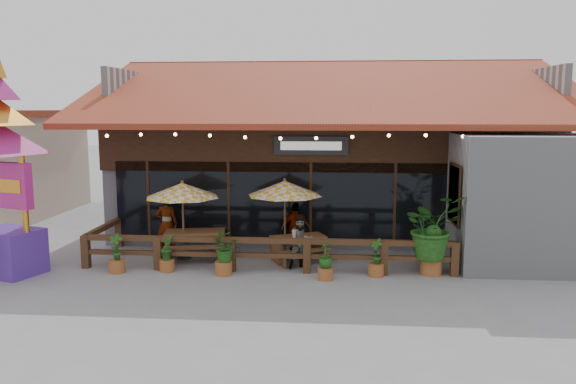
# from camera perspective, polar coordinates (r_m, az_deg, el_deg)

# --- Properties ---
(ground) EXTENTS (100.00, 100.00, 0.00)m
(ground) POSITION_cam_1_polar(r_m,az_deg,el_deg) (15.41, 3.90, -7.70)
(ground) COLOR gray
(ground) RESTS_ON ground
(restaurant_building) EXTENTS (15.50, 14.73, 6.09)m
(restaurant_building) POSITION_cam_1_polar(r_m,az_deg,el_deg) (21.51, 4.87, 2.88)
(restaurant_building) COLOR #ABABB0
(restaurant_building) RESTS_ON ground
(patio_railing) EXTENTS (10.00, 2.60, 0.92)m
(patio_railing) POSITION_cam_1_polar(r_m,az_deg,el_deg) (15.18, -4.67, -5.55)
(patio_railing) COLOR #4D301B
(patio_railing) RESTS_ON ground
(umbrella_left) EXTENTS (2.32, 2.32, 2.28)m
(umbrella_left) POSITION_cam_1_polar(r_m,az_deg,el_deg) (16.16, -10.68, 0.15)
(umbrella_left) COLOR brown
(umbrella_left) RESTS_ON ground
(umbrella_right) EXTENTS (2.51, 2.51, 2.32)m
(umbrella_right) POSITION_cam_1_polar(r_m,az_deg,el_deg) (16.01, -0.33, 0.34)
(umbrella_right) COLOR brown
(umbrella_right) RESTS_ON ground
(picnic_table_left) EXTENTS (1.91, 1.72, 0.81)m
(picnic_table_left) POSITION_cam_1_polar(r_m,az_deg,el_deg) (16.41, -9.40, -4.81)
(picnic_table_left) COLOR brown
(picnic_table_left) RESTS_ON ground
(picnic_table_right) EXTENTS (1.90, 1.80, 0.72)m
(picnic_table_right) POSITION_cam_1_polar(r_m,az_deg,el_deg) (15.94, 1.05, -5.32)
(picnic_table_right) COLOR brown
(picnic_table_right) RESTS_ON ground
(thai_sign_tower) EXTENTS (3.00, 3.00, 6.36)m
(thai_sign_tower) POSITION_cam_1_polar(r_m,az_deg,el_deg) (16.03, -27.11, 4.24)
(thai_sign_tower) COLOR #522A9B
(thai_sign_tower) RESTS_ON ground
(tropical_plant) EXTENTS (1.94, 1.84, 2.12)m
(tropical_plant) POSITION_cam_1_polar(r_m,az_deg,el_deg) (14.98, 14.45, -3.63)
(tropical_plant) COLOR brown
(tropical_plant) RESTS_ON ground
(diner_a) EXTENTS (0.65, 0.44, 1.75)m
(diner_a) POSITION_cam_1_polar(r_m,az_deg,el_deg) (17.18, -12.22, -3.18)
(diner_a) COLOR #372011
(diner_a) RESTS_ON ground
(diner_b) EXTENTS (0.90, 0.83, 1.49)m
(diner_b) POSITION_cam_1_polar(r_m,az_deg,el_deg) (15.12, 1.35, -5.08)
(diner_b) COLOR #372011
(diner_b) RESTS_ON ground
(diner_c) EXTENTS (0.89, 0.43, 1.47)m
(diner_c) POSITION_cam_1_polar(r_m,az_deg,el_deg) (16.88, 0.79, -3.67)
(diner_c) COLOR #372011
(diner_c) RESTS_ON ground
(planter_a) EXTENTS (0.43, 0.43, 1.04)m
(planter_a) POSITION_cam_1_polar(r_m,az_deg,el_deg) (15.51, -17.02, -6.27)
(planter_a) COLOR brown
(planter_a) RESTS_ON ground
(planter_b) EXTENTS (0.40, 0.41, 0.98)m
(planter_b) POSITION_cam_1_polar(r_m,az_deg,el_deg) (15.29, -12.22, -6.29)
(planter_b) COLOR brown
(planter_b) RESTS_ON ground
(planter_c) EXTENTS (0.82, 0.77, 1.09)m
(planter_c) POSITION_cam_1_polar(r_m,az_deg,el_deg) (14.69, -6.58, -6.07)
(planter_c) COLOR brown
(planter_c) RESTS_ON ground
(planter_d) EXTENTS (0.51, 0.51, 0.95)m
(planter_d) POSITION_cam_1_polar(r_m,az_deg,el_deg) (14.26, 3.84, -7.11)
(planter_d) COLOR brown
(planter_d) RESTS_ON ground
(planter_e) EXTENTS (0.42, 0.42, 0.99)m
(planter_e) POSITION_cam_1_polar(r_m,az_deg,el_deg) (14.71, 8.95, -6.88)
(planter_e) COLOR brown
(planter_e) RESTS_ON ground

